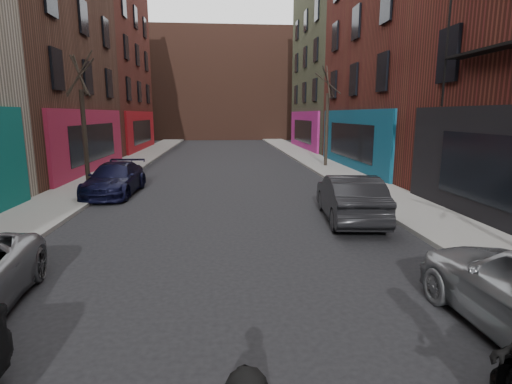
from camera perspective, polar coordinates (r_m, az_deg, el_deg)
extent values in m
cube|color=gray|center=(30.98, -16.16, 4.72)|extent=(2.50, 84.00, 0.13)
cube|color=gray|center=(31.06, 7.17, 5.09)|extent=(2.50, 84.00, 0.13)
cube|color=#47281E|center=(56.34, -4.82, 14.84)|extent=(40.00, 10.00, 14.00)
imported|color=black|center=(17.33, -19.51, 1.77)|extent=(1.96, 4.50, 1.29)
imported|color=black|center=(12.68, 13.24, -0.78)|extent=(1.97, 4.48, 1.43)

